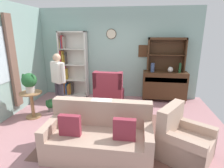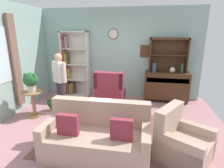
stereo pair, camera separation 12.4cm
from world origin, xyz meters
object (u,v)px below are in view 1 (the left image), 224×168
vase_tall (153,68)px  potted_plant_large (29,81)px  armchair_floral (183,142)px  book_stack (114,109)px  wingback_chair (109,94)px  coffee_table (117,112)px  bottle_wine (180,68)px  bookshelf (71,66)px  vase_round (170,70)px  person_reading (58,79)px  sideboard_hutch (167,50)px  plant_stand (32,102)px  potted_plant_small (50,104)px  sideboard (164,85)px  couch_floral (99,137)px

vase_tall → potted_plant_large: (-2.99, -1.61, -0.11)m
armchair_floral → book_stack: size_ratio=5.42×
wingback_chair → coffee_table: 1.19m
bottle_wine → wingback_chair: bearing=-162.6°
bookshelf → vase_round: bookshelf is taller
bookshelf → person_reading: (0.15, -1.34, -0.08)m
sideboard_hutch → vase_tall: (-0.39, -0.19, -0.51)m
plant_stand → person_reading: person_reading is taller
coffee_table → potted_plant_small: bearing=163.1°
plant_stand → potted_plant_small: 0.52m
sideboard → coffee_table: 2.24m
vase_round → potted_plant_small: 3.56m
coffee_table → book_stack: book_stack is taller
wingback_chair → coffee_table: (0.36, -1.13, -0.03)m
vase_round → bottle_wine: bearing=-4.9°
sideboard → wingback_chair: 1.76m
vase_tall → armchair_floral: (0.38, -2.63, -0.76)m
book_stack → wingback_chair: bearing=104.4°
sideboard_hutch → person_reading: sideboard_hutch is taller
sideboard → person_reading: person_reading is taller
sideboard → couch_floral: (-1.44, -2.82, -0.20)m
vase_round → couch_floral: vase_round is taller
person_reading → book_stack: size_ratio=7.99×
vase_round → potted_plant_large: 3.86m
bookshelf → potted_plant_small: size_ratio=6.22×
armchair_floral → potted_plant_small: bearing=155.3°
sideboard → couch_floral: bearing=-117.0°
sideboard → coffee_table: sideboard is taller
armchair_floral → wingback_chair: (-1.60, 1.99, 0.09)m
armchair_floral → potted_plant_small: 3.42m
wingback_chair → person_reading: 1.44m
sideboard_hutch → potted_plant_large: 3.87m
sideboard_hutch → vase_tall: 0.67m
vase_round → plant_stand: (-3.52, -1.60, -0.60)m
bottle_wine → armchair_floral: size_ratio=0.28×
wingback_chair → potted_plant_large: size_ratio=2.19×
sideboard → wingback_chair: wingback_chair is taller
armchair_floral → plant_stand: size_ratio=1.60×
sideboard → bottle_wine: (0.39, -0.09, 0.56)m
armchair_floral → potted_plant_large: potted_plant_large is taller
wingback_chair → vase_tall: bearing=27.6°
potted_plant_small → plant_stand: bearing=-125.0°
vase_tall → sideboard_hutch: bearing=25.9°
sideboard_hutch → potted_plant_small: bearing=-155.9°
person_reading → coffee_table: size_ratio=1.95×
sideboard → armchair_floral: bearing=-90.1°
vase_tall → potted_plant_large: size_ratio=0.55×
bottle_wine → potted_plant_large: (-3.77, -1.60, -0.13)m
coffee_table → bookshelf: bearing=131.8°
potted_plant_small → armchair_floral: bearing=-24.7°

